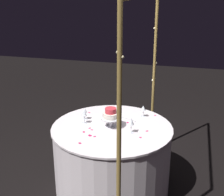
{
  "coord_description": "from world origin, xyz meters",
  "views": [
    {
      "loc": [
        2.93,
        0.79,
        2.18
      ],
      "look_at": [
        0.0,
        0.0,
        1.09
      ],
      "focal_mm": 49.9,
      "sensor_mm": 36.0,
      "label": 1
    }
  ],
  "objects_px": {
    "main_table": "(112,158)",
    "cake_knife": "(123,118)",
    "wine_glass_3": "(84,114)",
    "wine_glass_1": "(131,122)",
    "wine_glass_0": "(85,111)",
    "wine_glass_2": "(143,109)",
    "decorative_arch": "(142,73)",
    "tiered_cake": "(111,115)"
  },
  "relations": [
    {
      "from": "wine_glass_1",
      "to": "cake_knife",
      "type": "distance_m",
      "value": 0.39
    },
    {
      "from": "tiered_cake",
      "to": "wine_glass_1",
      "type": "bearing_deg",
      "value": 70.64
    },
    {
      "from": "wine_glass_0",
      "to": "wine_glass_2",
      "type": "bearing_deg",
      "value": 111.56
    },
    {
      "from": "decorative_arch",
      "to": "tiered_cake",
      "type": "distance_m",
      "value": 0.58
    },
    {
      "from": "wine_glass_2",
      "to": "wine_glass_3",
      "type": "distance_m",
      "value": 0.69
    },
    {
      "from": "wine_glass_1",
      "to": "wine_glass_3",
      "type": "bearing_deg",
      "value": -100.25
    },
    {
      "from": "decorative_arch",
      "to": "main_table",
      "type": "relative_size",
      "value": 1.63
    },
    {
      "from": "wine_glass_1",
      "to": "wine_glass_2",
      "type": "bearing_deg",
      "value": 173.72
    },
    {
      "from": "wine_glass_3",
      "to": "cake_knife",
      "type": "xyz_separation_m",
      "value": [
        -0.24,
        0.38,
        -0.11
      ]
    },
    {
      "from": "main_table",
      "to": "wine_glass_0",
      "type": "height_order",
      "value": "wine_glass_0"
    },
    {
      "from": "wine_glass_2",
      "to": "cake_knife",
      "type": "bearing_deg",
      "value": -63.35
    },
    {
      "from": "decorative_arch",
      "to": "wine_glass_2",
      "type": "xyz_separation_m",
      "value": [
        -0.36,
        -0.03,
        -0.52
      ]
    },
    {
      "from": "tiered_cake",
      "to": "wine_glass_3",
      "type": "xyz_separation_m",
      "value": [
        -0.01,
        -0.31,
        -0.02
      ]
    },
    {
      "from": "decorative_arch",
      "to": "wine_glass_1",
      "type": "xyz_separation_m",
      "value": [
        0.09,
        -0.08,
        -0.5
      ]
    },
    {
      "from": "wine_glass_2",
      "to": "cake_knife",
      "type": "distance_m",
      "value": 0.26
    },
    {
      "from": "main_table",
      "to": "wine_glass_2",
      "type": "xyz_separation_m",
      "value": [
        -0.36,
        0.27,
        0.48
      ]
    },
    {
      "from": "main_table",
      "to": "wine_glass_2",
      "type": "height_order",
      "value": "wine_glass_2"
    },
    {
      "from": "cake_knife",
      "to": "tiered_cake",
      "type": "bearing_deg",
      "value": -16.56
    },
    {
      "from": "main_table",
      "to": "wine_glass_0",
      "type": "distance_m",
      "value": 0.61
    },
    {
      "from": "wine_glass_0",
      "to": "tiered_cake",
      "type": "bearing_deg",
      "value": 71.09
    },
    {
      "from": "main_table",
      "to": "cake_knife",
      "type": "relative_size",
      "value": 4.56
    },
    {
      "from": "main_table",
      "to": "wine_glass_2",
      "type": "distance_m",
      "value": 0.66
    },
    {
      "from": "wine_glass_1",
      "to": "wine_glass_2",
      "type": "relative_size",
      "value": 1.2
    },
    {
      "from": "tiered_cake",
      "to": "wine_glass_0",
      "type": "relative_size",
      "value": 1.55
    },
    {
      "from": "tiered_cake",
      "to": "cake_knife",
      "type": "height_order",
      "value": "tiered_cake"
    },
    {
      "from": "wine_glass_0",
      "to": "cake_knife",
      "type": "xyz_separation_m",
      "value": [
        -0.14,
        0.41,
        -0.1
      ]
    },
    {
      "from": "wine_glass_2",
      "to": "tiered_cake",
      "type": "bearing_deg",
      "value": -38.55
    },
    {
      "from": "decorative_arch",
      "to": "wine_glass_2",
      "type": "relative_size",
      "value": 15.5
    },
    {
      "from": "tiered_cake",
      "to": "wine_glass_2",
      "type": "distance_m",
      "value": 0.46
    },
    {
      "from": "wine_glass_0",
      "to": "cake_knife",
      "type": "relative_size",
      "value": 0.5
    },
    {
      "from": "wine_glass_1",
      "to": "wine_glass_2",
      "type": "height_order",
      "value": "wine_glass_1"
    },
    {
      "from": "decorative_arch",
      "to": "main_table",
      "type": "xyz_separation_m",
      "value": [
        0.0,
        -0.31,
        -1.0
      ]
    },
    {
      "from": "wine_glass_0",
      "to": "wine_glass_1",
      "type": "distance_m",
      "value": 0.61
    },
    {
      "from": "main_table",
      "to": "cake_knife",
      "type": "distance_m",
      "value": 0.46
    },
    {
      "from": "decorative_arch",
      "to": "cake_knife",
      "type": "relative_size",
      "value": 7.43
    },
    {
      "from": "main_table",
      "to": "wine_glass_1",
      "type": "height_order",
      "value": "wine_glass_1"
    },
    {
      "from": "tiered_cake",
      "to": "wine_glass_2",
      "type": "height_order",
      "value": "tiered_cake"
    },
    {
      "from": "wine_glass_1",
      "to": "wine_glass_3",
      "type": "xyz_separation_m",
      "value": [
        -0.1,
        -0.55,
        -0.01
      ]
    },
    {
      "from": "main_table",
      "to": "wine_glass_1",
      "type": "xyz_separation_m",
      "value": [
        0.09,
        0.23,
        0.5
      ]
    },
    {
      "from": "decorative_arch",
      "to": "wine_glass_1",
      "type": "distance_m",
      "value": 0.51
    },
    {
      "from": "wine_glass_2",
      "to": "wine_glass_1",
      "type": "bearing_deg",
      "value": -6.28
    },
    {
      "from": "cake_knife",
      "to": "wine_glass_3",
      "type": "bearing_deg",
      "value": -57.76
    }
  ]
}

